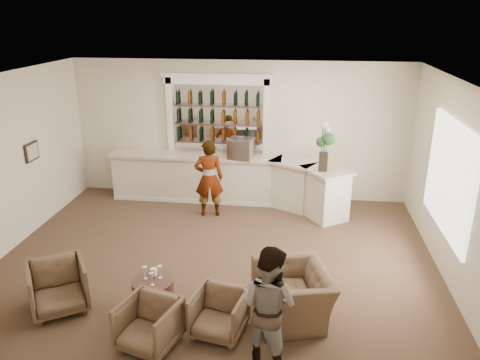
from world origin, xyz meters
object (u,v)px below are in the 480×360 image
object	(u,v)px
sommelier	(209,178)
armchair_left	(58,287)
guest	(269,305)
bar_counter	(230,180)
espresso_machine	(241,148)
armchair_far	(292,294)
flower_vase	(324,144)
cocktail_table	(154,294)
armchair_center	(149,324)
armchair_right	(219,313)

from	to	relation	value
sommelier	armchair_left	bearing A→B (deg)	56.01
sommelier	guest	bearing A→B (deg)	99.24
bar_counter	guest	bearing A→B (deg)	-76.25
armchair_left	espresso_machine	world-z (taller)	espresso_machine
armchair_far	flower_vase	xyz separation A→B (m)	(0.53, 3.59, 1.35)
cocktail_table	armchair_left	distance (m)	1.46
armchair_far	espresso_machine	size ratio (longest dim) A/B	2.25
guest	armchair_far	bearing A→B (deg)	-78.79
sommelier	guest	world-z (taller)	sommelier
armchair_left	armchair_far	size ratio (longest dim) A/B	0.71
guest	flower_vase	size ratio (longest dim) A/B	1.56
armchair_center	sommelier	bearing A→B (deg)	107.01
guest	espresso_machine	bearing A→B (deg)	-50.54
cocktail_table	bar_counter	bearing A→B (deg)	83.13
espresso_machine	sommelier	bearing A→B (deg)	-122.63
armchair_center	armchair_far	distance (m)	2.12
cocktail_table	guest	size ratio (longest dim) A/B	0.39
armchair_right	cocktail_table	bearing A→B (deg)	169.72
sommelier	flower_vase	xyz separation A→B (m)	(2.46, 0.06, 0.87)
bar_counter	armchair_left	distance (m)	4.99
cocktail_table	flower_vase	bearing A→B (deg)	54.16
cocktail_table	armchair_far	size ratio (longest dim) A/B	0.53
armchair_center	flower_vase	size ratio (longest dim) A/B	0.71
espresso_machine	flower_vase	bearing A→B (deg)	-11.54
armchair_left	armchair_right	xyz separation A→B (m)	(2.54, -0.26, -0.05)
sommelier	armchair_right	size ratio (longest dim) A/B	2.40
bar_counter	armchair_far	bearing A→B (deg)	-69.87
flower_vase	cocktail_table	bearing A→B (deg)	-125.84
sommelier	armchair_left	xyz separation A→B (m)	(-1.63, -3.79, -0.49)
cocktail_table	armchair_far	world-z (taller)	armchair_far
bar_counter	armchair_left	bearing A→B (deg)	-113.30
armchair_right	espresso_machine	xyz separation A→B (m)	(-0.30, 4.77, 1.04)
bar_counter	flower_vase	world-z (taller)	flower_vase
guest	armchair_center	distance (m)	1.69
bar_counter	sommelier	distance (m)	0.91
bar_counter	armchair_far	world-z (taller)	bar_counter
cocktail_table	sommelier	xyz separation A→B (m)	(0.18, 3.60, 0.62)
bar_counter	armchair_right	world-z (taller)	bar_counter
armchair_right	bar_counter	bearing A→B (deg)	108.57
armchair_center	flower_vase	world-z (taller)	flower_vase
guest	armchair_right	bearing A→B (deg)	-2.87
armchair_left	armchair_right	bearing A→B (deg)	-38.94
sommelier	armchair_center	world-z (taller)	sommelier
cocktail_table	armchair_far	distance (m)	2.12
guest	espresso_machine	size ratio (longest dim) A/B	3.12
guest	armchair_far	distance (m)	1.09
bar_counter	espresso_machine	distance (m)	0.85
espresso_machine	guest	bearing A→B (deg)	-70.82
armchair_left	flower_vase	world-z (taller)	flower_vase
cocktail_table	armchair_left	size ratio (longest dim) A/B	0.76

